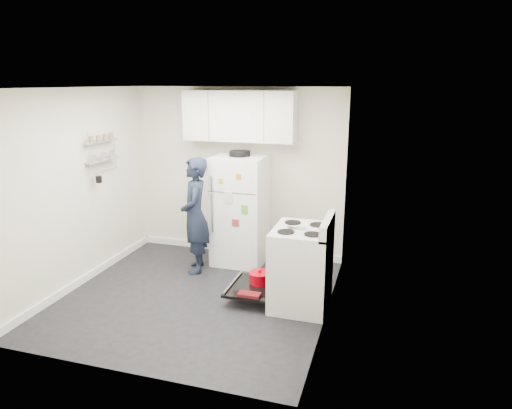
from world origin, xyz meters
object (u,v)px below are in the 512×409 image
(electric_range, at_px, (300,268))
(refrigerator, at_px, (240,210))
(person, at_px, (195,215))
(open_oven_door, at_px, (255,283))

(electric_range, relative_size, refrigerator, 0.67)
(refrigerator, bearing_deg, person, -134.75)
(person, bearing_deg, open_oven_door, 40.31)
(electric_range, distance_m, person, 1.74)
(electric_range, height_order, open_oven_door, electric_range)
(electric_range, bearing_deg, refrigerator, 135.13)
(open_oven_door, distance_m, refrigerator, 1.34)
(electric_range, height_order, refrigerator, refrigerator)
(open_oven_door, height_order, refrigerator, refrigerator)
(electric_range, xyz_separation_m, refrigerator, (-1.10, 1.10, 0.32))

